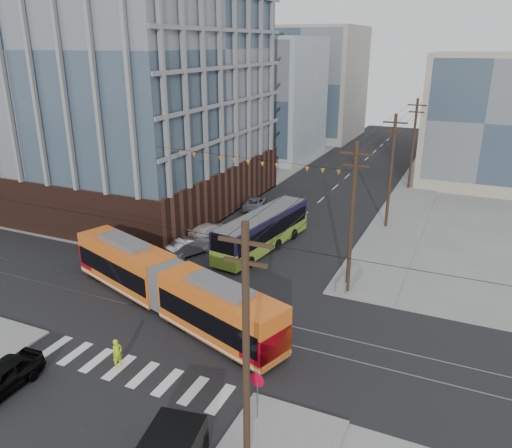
{
  "coord_description": "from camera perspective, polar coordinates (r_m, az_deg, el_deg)",
  "views": [
    {
      "loc": [
        15.78,
        -21.19,
        17.03
      ],
      "look_at": [
        1.28,
        10.95,
        4.22
      ],
      "focal_mm": 35.0,
      "sensor_mm": 36.0,
      "label": 1
    }
  ],
  "objects": [
    {
      "name": "pedestrian",
      "position": [
        29.56,
        -15.56,
        -14.05
      ],
      "size": [
        0.55,
        0.71,
        1.71
      ],
      "primitive_type": "imported",
      "rotation": [
        0.0,
        0.0,
        1.31
      ],
      "color": "#ADDB18",
      "rests_on": "ground"
    },
    {
      "name": "black_sedan",
      "position": [
        29.89,
        -27.21,
        -15.42
      ],
      "size": [
        2.07,
        4.81,
        1.62
      ],
      "primitive_type": "imported",
      "rotation": [
        0.0,
        0.0,
        0.03
      ],
      "color": "black",
      "rests_on": "ground"
    },
    {
      "name": "jersey_barrier",
      "position": [
        38.23,
        10.61,
        -6.18
      ],
      "size": [
        1.24,
        4.1,
        0.81
      ],
      "primitive_type": "cube",
      "rotation": [
        0.0,
        0.0,
        -0.08
      ],
      "color": "slate",
      "rests_on": "ground"
    },
    {
      "name": "office_building",
      "position": [
        58.2,
        -16.95,
        16.46
      ],
      "size": [
        30.0,
        25.0,
        28.6
      ],
      "primitive_type": "cube",
      "color": "#381E16",
      "rests_on": "ground"
    },
    {
      "name": "city_bus",
      "position": [
        43.36,
        0.74,
        -0.77
      ],
      "size": [
        4.21,
        12.12,
        3.36
      ],
      "primitive_type": null,
      "rotation": [
        0.0,
        0.0,
        -0.14
      ],
      "color": "black",
      "rests_on": "ground"
    },
    {
      "name": "parked_car_silver",
      "position": [
        43.0,
        -7.53,
        -2.52
      ],
      "size": [
        3.16,
        4.6,
        1.43
      ],
      "primitive_type": "imported",
      "rotation": [
        0.0,
        0.0,
        2.72
      ],
      "color": "#ACAEB7",
      "rests_on": "ground"
    },
    {
      "name": "bg_bldg_ne_near",
      "position": [
        69.78,
        24.7,
        10.75
      ],
      "size": [
        14.0,
        14.0,
        16.0
      ],
      "primitive_type": "cube",
      "color": "gray",
      "rests_on": "ground"
    },
    {
      "name": "parked_car_white",
      "position": [
        46.37,
        -5.31,
        -0.76
      ],
      "size": [
        3.1,
        5.08,
        1.37
      ],
      "primitive_type": "imported",
      "rotation": [
        0.0,
        0.0,
        2.88
      ],
      "color": "beige",
      "rests_on": "ground"
    },
    {
      "name": "bg_bldg_ne_far",
      "position": [
        89.78,
        26.1,
        11.58
      ],
      "size": [
        16.0,
        16.0,
        14.0
      ],
      "primitive_type": "cube",
      "color": "#8C99A5",
      "rests_on": "ground"
    },
    {
      "name": "bg_bldg_nw_near",
      "position": [
        80.6,
        0.15,
        14.25
      ],
      "size": [
        18.0,
        16.0,
        18.0
      ],
      "primitive_type": "cube",
      "color": "#8C99A5",
      "rests_on": "ground"
    },
    {
      "name": "streetcar",
      "position": [
        33.86,
        -9.94,
        -7.03
      ],
      "size": [
        18.88,
        8.79,
        3.67
      ],
      "primitive_type": null,
      "rotation": [
        0.0,
        0.0,
        -0.33
      ],
      "color": "#D45D19",
      "rests_on": "ground"
    },
    {
      "name": "bg_bldg_nw_far",
      "position": [
        98.09,
        6.79,
        15.72
      ],
      "size": [
        16.0,
        18.0,
        20.0
      ],
      "primitive_type": "cube",
      "color": "gray",
      "rests_on": "ground"
    },
    {
      "name": "utility_pole_far",
      "position": [
        78.39,
        19.0,
        10.44
      ],
      "size": [
        0.3,
        0.3,
        11.0
      ],
      "primitive_type": "cylinder",
      "color": "black",
      "rests_on": "ground"
    },
    {
      "name": "parked_car_grey",
      "position": [
        54.52,
        -0.14,
        2.48
      ],
      "size": [
        3.36,
        5.12,
        1.31
      ],
      "primitive_type": "imported",
      "rotation": [
        0.0,
        0.0,
        3.41
      ],
      "color": "slate",
      "rests_on": "ground"
    },
    {
      "name": "utility_pole_near",
      "position": [
        20.41,
        -1.13,
        -14.43
      ],
      "size": [
        0.3,
        0.3,
        11.0
      ],
      "primitive_type": "cylinder",
      "color": "black",
      "rests_on": "ground"
    },
    {
      "name": "stop_sign",
      "position": [
        24.94,
        0.14,
        -19.31
      ],
      "size": [
        0.84,
        0.84,
        2.48
      ],
      "primitive_type": null,
      "rotation": [
        0.0,
        0.0,
        -0.12
      ],
      "color": "red",
      "rests_on": "ground"
    },
    {
      "name": "ground",
      "position": [
        31.44,
        -10.68,
        -13.23
      ],
      "size": [
        160.0,
        160.0,
        0.0
      ],
      "primitive_type": "plane",
      "color": "slate"
    }
  ]
}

